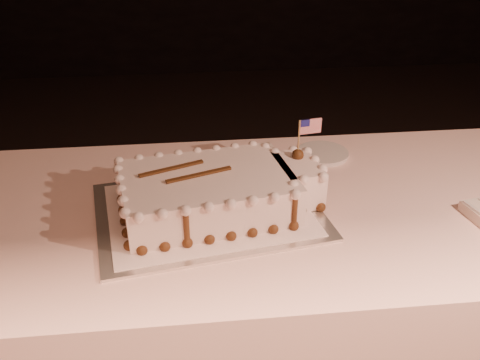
{
  "coord_description": "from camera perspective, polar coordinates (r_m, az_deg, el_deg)",
  "views": [
    {
      "loc": [
        -0.43,
        -0.55,
        1.48
      ],
      "look_at": [
        -0.31,
        0.58,
        0.84
      ],
      "focal_mm": 40.0,
      "sensor_mm": 36.0,
      "label": 1
    }
  ],
  "objects": [
    {
      "name": "sheet_cake",
      "position": [
        1.32,
        -2.25,
        -1.14
      ],
      "size": [
        0.53,
        0.35,
        0.21
      ],
      "color": "white",
      "rests_on": "doily"
    },
    {
      "name": "doily",
      "position": [
        1.34,
        -3.41,
        -3.16
      ],
      "size": [
        0.54,
        0.44,
        0.0
      ],
      "primitive_type": "cube",
      "rotation": [
        0.0,
        0.0,
        0.16
      ],
      "color": "white",
      "rests_on": "cake_board"
    },
    {
      "name": "banquet_table",
      "position": [
        1.65,
        10.91,
        -13.27
      ],
      "size": [
        2.4,
        0.8,
        0.75
      ],
      "primitive_type": "cube",
      "color": "#FFD0C5",
      "rests_on": "ground"
    },
    {
      "name": "cake_board",
      "position": [
        1.34,
        -3.4,
        -3.34
      ],
      "size": [
        0.61,
        0.49,
        0.01
      ],
      "primitive_type": "cube",
      "rotation": [
        0.0,
        0.0,
        0.16
      ],
      "color": "silver",
      "rests_on": "banquet_table"
    },
    {
      "name": "side_plate",
      "position": [
        1.63,
        8.78,
        2.82
      ],
      "size": [
        0.16,
        0.16,
        0.01
      ],
      "primitive_type": "cylinder",
      "color": "silver",
      "rests_on": "banquet_table"
    }
  ]
}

